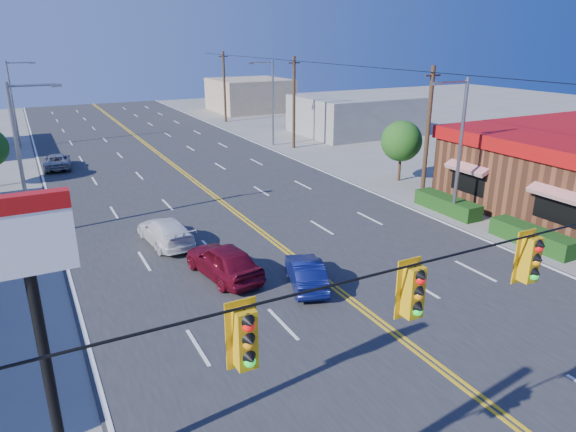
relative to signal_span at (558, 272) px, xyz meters
name	(u,v)px	position (x,y,z in m)	size (l,w,h in m)	color
road	(240,216)	(0.12, 20.00, -4.86)	(20.00, 120.00, 0.06)	#2D2D30
signal_span	(558,272)	(0.00, 0.00, 0.00)	(24.32, 0.34, 9.00)	#47301E
pizza_hut_sign	(33,290)	(-10.88, 4.00, 0.30)	(1.90, 0.30, 6.85)	black
streetlight_se	(458,142)	(10.91, 14.00, -0.37)	(2.55, 0.25, 8.00)	gray
streetlight_ne	(271,98)	(10.91, 38.00, -0.37)	(2.55, 0.25, 8.00)	gray
streetlight_sw	(23,153)	(-10.67, 22.00, -0.37)	(2.55, 0.25, 8.00)	gray
streetlight_nw	(15,100)	(-10.67, 48.00, -0.37)	(2.55, 0.25, 8.00)	gray
utility_pole_near	(427,134)	(12.32, 18.00, -0.69)	(0.28, 0.28, 8.40)	#47301E
utility_pole_mid	(294,103)	(12.32, 36.00, -0.69)	(0.28, 0.28, 8.40)	#47301E
utility_pole_far	(224,87)	(12.32, 54.00, -0.69)	(0.28, 0.28, 8.40)	#47301E
tree_kfc_rear	(401,141)	(13.62, 22.00, -1.95)	(2.94, 2.94, 4.41)	#47301E
bld_east_mid	(356,115)	(22.12, 40.00, -2.89)	(12.00, 10.00, 4.00)	gray
bld_east_far	(250,95)	(19.12, 62.00, -2.69)	(10.00, 10.00, 4.40)	tan
car_magenta	(224,262)	(-3.63, 12.73, -4.12)	(1.80, 4.48, 1.53)	maroon
car_blue	(306,274)	(-0.86, 10.31, -4.27)	(1.30, 3.72, 1.23)	#0D144F
car_white	(166,232)	(-4.87, 17.72, -4.22)	(1.85, 4.56, 1.32)	silver
car_silver	(57,162)	(-8.42, 37.41, -4.29)	(1.98, 4.29, 1.19)	#95969A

